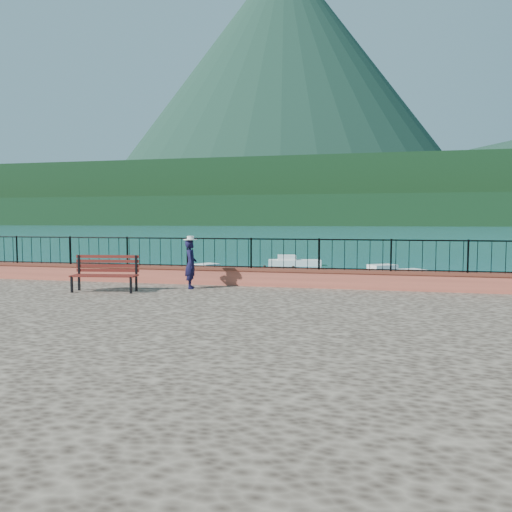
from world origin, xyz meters
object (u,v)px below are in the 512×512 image
at_px(boat_4, 295,260).
at_px(boat_3, 213,269).
at_px(park_bench, 105,281).
at_px(boat_2, 392,271).
at_px(person, 191,264).
at_px(boat_1, 343,287).

bearing_deg(boat_4, boat_3, -125.38).
relative_size(park_bench, boat_2, 0.48).
distance_m(person, boat_4, 21.72).
bearing_deg(boat_2, park_bench, -151.86).
bearing_deg(park_bench, boat_4, 76.10).
distance_m(park_bench, boat_1, 10.91).
relative_size(person, boat_1, 0.37).
relative_size(boat_2, boat_4, 1.11).
xyz_separation_m(person, boat_2, (6.68, 15.28, -1.56)).
bearing_deg(person, boat_1, -48.19).
xyz_separation_m(person, boat_4, (0.01, 21.67, -1.56)).
relative_size(park_bench, person, 1.32).
bearing_deg(boat_3, boat_1, -101.02).
distance_m(boat_1, boat_2, 8.24).
height_order(boat_2, boat_3, same).
height_order(boat_3, boat_4, same).
bearing_deg(boat_1, park_bench, -127.73).
relative_size(park_bench, boat_3, 0.60).
bearing_deg(boat_1, boat_2, 72.84).
height_order(person, boat_3, person).
height_order(person, boat_4, person).
distance_m(park_bench, person, 2.62).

